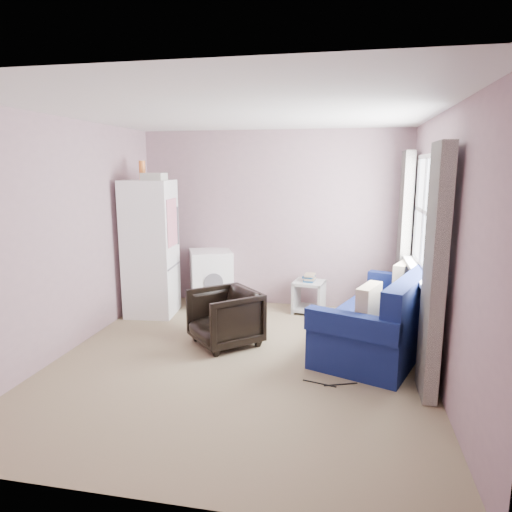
{
  "coord_description": "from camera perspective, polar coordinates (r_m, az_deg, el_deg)",
  "views": [
    {
      "loc": [
        1.03,
        -4.35,
        1.98
      ],
      "look_at": [
        0.05,
        0.6,
        1.0
      ],
      "focal_mm": 32.0,
      "sensor_mm": 36.0,
      "label": 1
    }
  ],
  "objects": [
    {
      "name": "floor_cables",
      "position": [
        4.45,
        9.24,
        -15.5
      ],
      "size": [
        0.51,
        0.13,
        0.01
      ],
      "rotation": [
        0.0,
        0.0,
        0.09
      ],
      "color": "black",
      "rests_on": "ground"
    },
    {
      "name": "window_dressing",
      "position": [
        5.18,
        19.42,
        0.66
      ],
      "size": [
        0.17,
        2.62,
        2.18
      ],
      "color": "white",
      "rests_on": "ground"
    },
    {
      "name": "washing_machine",
      "position": [
        6.64,
        -5.62,
        -2.63
      ],
      "size": [
        0.75,
        0.75,
        0.81
      ],
      "rotation": [
        0.0,
        0.0,
        0.41
      ],
      "color": "white",
      "rests_on": "ground"
    },
    {
      "name": "room",
      "position": [
        4.53,
        -1.83,
        1.75
      ],
      "size": [
        3.84,
        4.24,
        2.54
      ],
      "color": "#948261",
      "rests_on": "ground"
    },
    {
      "name": "fridge",
      "position": [
        6.29,
        -13.03,
        1.04
      ],
      "size": [
        0.69,
        0.68,
        2.07
      ],
      "rotation": [
        0.0,
        0.0,
        0.1
      ],
      "color": "white",
      "rests_on": "ground"
    },
    {
      "name": "side_table",
      "position": [
        6.37,
        6.64,
        -4.77
      ],
      "size": [
        0.46,
        0.46,
        0.55
      ],
      "rotation": [
        0.0,
        0.0,
        -0.16
      ],
      "color": "#B0AFAC",
      "rests_on": "ground"
    },
    {
      "name": "armchair",
      "position": [
        5.2,
        -3.9,
        -7.33
      ],
      "size": [
        0.92,
        0.93,
        0.7
      ],
      "primitive_type": "imported",
      "rotation": [
        0.0,
        0.0,
        -0.83
      ],
      "color": "black",
      "rests_on": "ground"
    },
    {
      "name": "sofa",
      "position": [
        5.28,
        16.0,
        -7.66
      ],
      "size": [
        1.57,
        2.21,
        0.9
      ],
      "rotation": [
        0.0,
        0.0,
        -0.37
      ],
      "color": "navy",
      "rests_on": "ground"
    }
  ]
}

